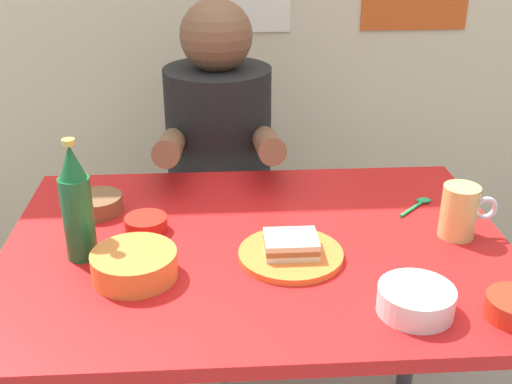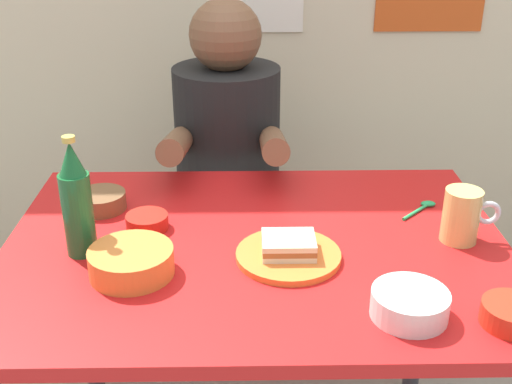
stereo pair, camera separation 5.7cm
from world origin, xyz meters
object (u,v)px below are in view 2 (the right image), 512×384
(stool, at_px, (230,252))
(person_seated, at_px, (227,135))
(plate_orange, at_px, (288,255))
(sandwich, at_px, (289,245))
(dining_table, at_px, (256,279))
(soup_bowl_orange, at_px, (131,261))
(beer_bottle, at_px, (77,202))
(beer_mug, at_px, (462,216))

(stool, distance_m, person_seated, 0.42)
(person_seated, relative_size, plate_orange, 3.27)
(stool, distance_m, sandwich, 0.83)
(dining_table, distance_m, soup_bowl_orange, 0.30)
(stool, xyz_separation_m, soup_bowl_orange, (-0.17, -0.75, 0.42))
(plate_orange, bearing_deg, stool, 101.62)
(sandwich, distance_m, soup_bowl_orange, 0.32)
(stool, distance_m, soup_bowl_orange, 0.88)
(dining_table, distance_m, stool, 0.70)
(sandwich, bearing_deg, beer_bottle, 175.65)
(plate_orange, bearing_deg, beer_mug, 10.64)
(stool, bearing_deg, beer_mug, -49.99)
(plate_orange, bearing_deg, soup_bowl_orange, -170.44)
(person_seated, distance_m, beer_mug, 0.81)
(sandwich, height_order, beer_mug, beer_mug)
(dining_table, xyz_separation_m, person_seated, (-0.08, 0.62, 0.12))
(plate_orange, bearing_deg, person_seated, 101.81)
(dining_table, bearing_deg, soup_bowl_orange, -154.80)
(beer_mug, relative_size, beer_bottle, 0.48)
(person_seated, bearing_deg, sandwich, -78.19)
(person_seated, height_order, plate_orange, person_seated)
(person_seated, bearing_deg, beer_mug, -49.47)
(dining_table, xyz_separation_m, soup_bowl_orange, (-0.25, -0.12, 0.12))
(beer_bottle, bearing_deg, plate_orange, -4.35)
(soup_bowl_orange, bearing_deg, person_seated, 76.72)
(person_seated, bearing_deg, dining_table, -82.87)
(person_seated, bearing_deg, beer_bottle, -114.17)
(beer_mug, bearing_deg, dining_table, -179.15)
(person_seated, distance_m, sandwich, 0.70)
(beer_mug, height_order, soup_bowl_orange, beer_mug)
(stool, bearing_deg, person_seated, -90.00)
(soup_bowl_orange, bearing_deg, beer_mug, 10.15)
(dining_table, height_order, stool, dining_table)
(beer_bottle, relative_size, soup_bowl_orange, 1.54)
(plate_orange, relative_size, soup_bowl_orange, 1.29)
(person_seated, distance_m, plate_orange, 0.70)
(dining_table, distance_m, plate_orange, 0.14)
(stool, relative_size, beer_bottle, 1.72)
(sandwich, bearing_deg, stool, 101.62)
(sandwich, bearing_deg, beer_mug, 10.64)
(beer_bottle, bearing_deg, beer_mug, 2.70)
(beer_bottle, height_order, soup_bowl_orange, beer_bottle)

